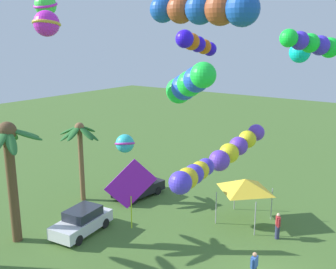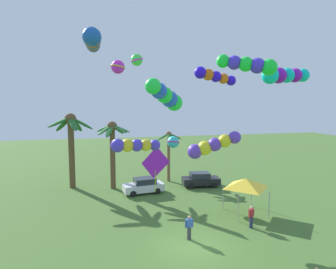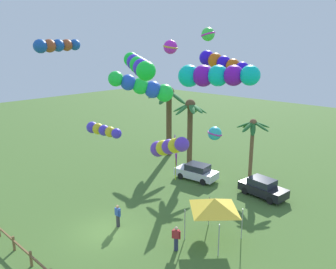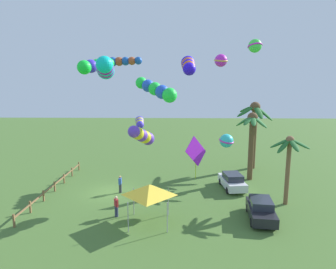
# 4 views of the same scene
# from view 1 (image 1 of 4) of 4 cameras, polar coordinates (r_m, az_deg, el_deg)

# --- Properties ---
(palm_tree_1) EXTENTS (3.11, 3.07, 5.71)m
(palm_tree_1) POSITION_cam_1_polar(r_m,az_deg,el_deg) (28.01, -12.66, -1.00)
(palm_tree_1) COLOR brown
(palm_tree_1) RESTS_ON ground
(palm_tree_2) EXTENTS (3.56, 3.27, 6.99)m
(palm_tree_2) POSITION_cam_1_polar(r_m,az_deg,el_deg) (23.17, -22.01, -2.95)
(palm_tree_2) COLOR brown
(palm_tree_2) RESTS_ON ground
(parked_car_0) EXTENTS (4.08, 2.16, 1.51)m
(parked_car_0) POSITION_cam_1_polar(r_m,az_deg,el_deg) (29.11, -4.35, -7.60)
(parked_car_0) COLOR black
(parked_car_0) RESTS_ON ground
(parked_car_1) EXTENTS (4.07, 2.15, 1.51)m
(parked_car_1) POSITION_cam_1_polar(r_m,az_deg,el_deg) (24.45, -12.38, -12.19)
(parked_car_1) COLOR silver
(parked_car_1) RESTS_ON ground
(spectator_0) EXTENTS (0.49, 0.38, 1.59)m
(spectator_0) POSITION_cam_1_polar(r_m,az_deg,el_deg) (24.09, 15.65, -12.63)
(spectator_0) COLOR #2D3351
(spectator_0) RESTS_ON ground
(spectator_1) EXTENTS (0.55, 0.26, 1.59)m
(spectator_1) POSITION_cam_1_polar(r_m,az_deg,el_deg) (19.95, 12.38, -18.32)
(spectator_1) COLOR #38383D
(spectator_1) RESTS_ON ground
(festival_tent) EXTENTS (2.86, 2.86, 2.85)m
(festival_tent) POSITION_cam_1_polar(r_m,az_deg,el_deg) (25.09, 11.15, -7.17)
(festival_tent) COLOR #9E9EA3
(festival_tent) RESTS_ON ground
(kite_tube_0) EXTENTS (3.28, 1.16, 0.92)m
(kite_tube_0) POSITION_cam_1_polar(r_m,az_deg,el_deg) (15.61, 3.54, -5.92)
(kite_tube_0) COLOR #4937DD
(kite_diamond_1) EXTENTS (2.08, 2.05, 4.01)m
(kite_diamond_1) POSITION_cam_1_polar(r_m,az_deg,el_deg) (21.33, -5.43, -7.32)
(kite_diamond_1) COLOR purple
(kite_tube_2) EXTENTS (3.71, 1.01, 1.53)m
(kite_tube_2) POSITION_cam_1_polar(r_m,az_deg,el_deg) (23.24, 4.10, 13.04)
(kite_tube_2) COLOR #2A10F2
(kite_tube_3) EXTENTS (4.11, 1.71, 1.20)m
(kite_tube_3) POSITION_cam_1_polar(r_m,az_deg,el_deg) (23.94, 18.90, 11.48)
(kite_tube_3) COLOR #0BD3C6
(kite_tube_4) EXTENTS (0.95, 3.54, 0.98)m
(kite_tube_4) POSITION_cam_1_polar(r_m,az_deg,el_deg) (11.70, 5.41, 17.67)
(kite_tube_4) COLOR #1950B3
(kite_ball_5) EXTENTS (1.75, 1.75, 1.13)m
(kite_ball_5) POSITION_cam_1_polar(r_m,az_deg,el_deg) (23.92, -6.28, -1.30)
(kite_ball_5) COLOR #2FC6CC
(kite_tube_6) EXTENTS (3.76, 1.76, 2.04)m
(kite_tube_6) POSITION_cam_1_polar(r_m,az_deg,el_deg) (20.96, 9.84, -1.92)
(kite_tube_6) COLOR #6338CD
(kite_tube_7) EXTENTS (3.34, 3.81, 2.22)m
(kite_tube_7) POSITION_cam_1_polar(r_m,az_deg,el_deg) (17.97, 2.97, 7.25)
(kite_tube_7) COLOR #1EEA41
(kite_tube_8) EXTENTS (3.35, 2.09, 1.35)m
(kite_tube_8) POSITION_cam_1_polar(r_m,az_deg,el_deg) (19.96, 20.24, 12.27)
(kite_tube_8) COLOR #15EC36
(kite_ball_9) EXTENTS (1.67, 1.67, 1.20)m
(kite_ball_9) POSITION_cam_1_polar(r_m,az_deg,el_deg) (19.78, -17.22, 15.14)
(kite_ball_9) COLOR #D226CB
(kite_ball_10) EXTENTS (1.65, 1.65, 1.17)m
(kite_ball_10) POSITION_cam_1_polar(r_m,az_deg,el_deg) (23.17, -17.37, 17.49)
(kite_ball_10) COLOR #42E949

